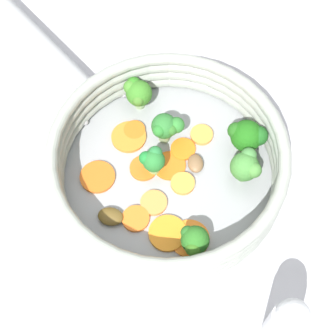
{
  "coord_description": "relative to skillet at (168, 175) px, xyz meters",
  "views": [
    {
      "loc": [
        0.31,
        0.07,
        0.65
      ],
      "look_at": [
        0.0,
        0.0,
        0.03
      ],
      "focal_mm": 60.0,
      "sensor_mm": 36.0,
      "label": 1
    }
  ],
  "objects": [
    {
      "name": "carrot_slice_1",
      "position": [
        0.02,
        -0.09,
        0.01
      ],
      "size": [
        0.05,
        0.05,
        0.0
      ],
      "primitive_type": "cylinder",
      "rotation": [
        0.0,
        0.0,
        3.35
      ],
      "color": "orange",
      "rests_on": "skillet"
    },
    {
      "name": "broccoli_floret_3",
      "position": [
        0.0,
        -0.02,
        0.03
      ],
      "size": [
        0.03,
        0.03,
        0.04
      ],
      "color": "#8AAB5C",
      "rests_on": "skillet"
    },
    {
      "name": "skillet_handle",
      "position": [
        -0.15,
        -0.21,
        0.02
      ],
      "size": [
        0.16,
        0.21,
        0.02
      ],
      "primitive_type": "cylinder",
      "rotation": [
        1.57,
        0.0,
        5.64
      ],
      "color": "#999B9E",
      "rests_on": "skillet"
    },
    {
      "name": "skillet_rim_wall",
      "position": [
        0.0,
        0.0,
        0.04
      ],
      "size": [
        0.29,
        0.29,
        0.06
      ],
      "color": "#979C91",
      "rests_on": "skillet"
    },
    {
      "name": "broccoli_floret_0",
      "position": [
        -0.09,
        -0.06,
        0.03
      ],
      "size": [
        0.04,
        0.04,
        0.05
      ],
      "color": "#89A46E",
      "rests_on": "skillet"
    },
    {
      "name": "carrot_slice_9",
      "position": [
        -0.04,
        0.01,
        0.01
      ],
      "size": [
        0.03,
        0.03,
        0.0
      ],
      "primitive_type": "cylinder",
      "rotation": [
        0.0,
        0.0,
        4.77
      ],
      "color": "orange",
      "rests_on": "skillet"
    },
    {
      "name": "mushroom_piece_0",
      "position": [
        0.07,
        -0.06,
        0.01
      ],
      "size": [
        0.02,
        0.03,
        0.01
      ],
      "primitive_type": "ellipsoid",
      "rotation": [
        0.0,
        0.0,
        1.57
      ],
      "color": "brown",
      "rests_on": "skillet"
    },
    {
      "name": "carrot_slice_3",
      "position": [
        0.07,
        -0.03,
        0.01
      ],
      "size": [
        0.04,
        0.04,
        0.01
      ],
      "primitive_type": "cylinder",
      "rotation": [
        0.0,
        0.0,
        2.8
      ],
      "color": "orange",
      "rests_on": "skillet"
    },
    {
      "name": "skillet",
      "position": [
        0.0,
        0.0,
        0.0
      ],
      "size": [
        0.28,
        0.28,
        0.01
      ],
      "primitive_type": "cylinder",
      "color": "#939699",
      "rests_on": "ground_plane"
    },
    {
      "name": "broccoli_floret_1",
      "position": [
        -0.01,
        0.09,
        0.04
      ],
      "size": [
        0.04,
        0.04,
        0.05
      ],
      "color": "#658656",
      "rests_on": "skillet"
    },
    {
      "name": "carrot_slice_7",
      "position": [
        0.08,
        0.02,
        0.01
      ],
      "size": [
        0.06,
        0.06,
        0.01
      ],
      "primitive_type": "cylinder",
      "rotation": [
        0.0,
        0.0,
        3.61
      ],
      "color": "orange",
      "rests_on": "skillet"
    },
    {
      "name": "salt_shaker",
      "position": [
        0.17,
        0.16,
        0.05
      ],
      "size": [
        0.04,
        0.04,
        0.1
      ],
      "color": "silver",
      "rests_on": "ground_plane"
    },
    {
      "name": "carrot_slice_10",
      "position": [
        -0.01,
        0.0,
        0.01
      ],
      "size": [
        0.05,
        0.05,
        0.0
      ],
      "primitive_type": "cylinder",
      "rotation": [
        0.0,
        0.0,
        6.06
      ],
      "color": "orange",
      "rests_on": "skillet"
    },
    {
      "name": "mushroom_piece_1",
      "position": [
        -0.02,
        0.03,
        0.01
      ],
      "size": [
        0.03,
        0.03,
        0.01
      ],
      "primitive_type": "ellipsoid",
      "rotation": [
        0.0,
        0.0,
        3.45
      ],
      "color": "brown",
      "rests_on": "skillet"
    },
    {
      "name": "carrot_slice_5",
      "position": [
        -0.05,
        -0.06,
        0.01
      ],
      "size": [
        0.03,
        0.03,
        0.01
      ],
      "primitive_type": "cylinder",
      "rotation": [
        0.0,
        0.0,
        3.35
      ],
      "color": "orange",
      "rests_on": "skillet"
    },
    {
      "name": "carrot_slice_4",
      "position": [
        0.01,
        0.02,
        0.01
      ],
      "size": [
        0.04,
        0.04,
        0.01
      ],
      "primitive_type": "cylinder",
      "rotation": [
        0.0,
        0.0,
        0.5
      ],
      "color": "#F9943A",
      "rests_on": "skillet"
    },
    {
      "name": "ground_plane",
      "position": [
        0.0,
        0.0,
        -0.01
      ],
      "size": [
        4.0,
        4.0,
        0.0
      ],
      "primitive_type": "plane",
      "color": "#B6B5BD"
    },
    {
      "name": "carrot_slice_8",
      "position": [
        -0.06,
        0.03,
        0.01
      ],
      "size": [
        0.03,
        0.03,
        0.01
      ],
      "primitive_type": "cylinder",
      "rotation": [
        0.0,
        0.0,
        0.06
      ],
      "color": "#F5913C",
      "rests_on": "skillet"
    },
    {
      "name": "carrot_slice_11",
      "position": [
        0.08,
        0.04,
        0.01
      ],
      "size": [
        0.07,
        0.07,
        0.0
      ],
      "primitive_type": "cylinder",
      "rotation": [
        0.0,
        0.0,
        2.59
      ],
      "color": "orange",
      "rests_on": "skillet"
    },
    {
      "name": "broccoli_floret_2",
      "position": [
        -0.05,
        -0.01,
        0.04
      ],
      "size": [
        0.04,
        0.04,
        0.05
      ],
      "color": "#8CA46F",
      "rests_on": "skillet"
    },
    {
      "name": "skillet_rivet_right",
      "position": [
        -0.05,
        -0.12,
        0.01
      ],
      "size": [
        0.01,
        0.01,
        0.01
      ],
      "primitive_type": "sphere",
      "color": "#959295",
      "rests_on": "skillet"
    },
    {
      "name": "carrot_slice_6",
      "position": [
        0.04,
        -0.01,
        0.01
      ],
      "size": [
        0.04,
        0.04,
        0.0
      ],
      "primitive_type": "cylinder",
      "rotation": [
        0.0,
        0.0,
        2.02
      ],
      "color": "#F8893F",
      "rests_on": "skillet"
    },
    {
      "name": "skillet_rivet_left",
      "position": [
        -0.1,
        -0.08,
        0.01
      ],
      "size": [
        0.01,
        0.01,
        0.01
      ],
      "primitive_type": "sphere",
      "color": "#97949B",
      "rests_on": "skillet"
    },
    {
      "name": "broccoli_floret_5",
      "position": [
        0.09,
        0.05,
        0.03
      ],
      "size": [
        0.04,
        0.04,
        0.05
      ],
      "color": "#7F9F54",
      "rests_on": "skillet"
    },
    {
      "name": "carrot_slice_2",
      "position": [
        -0.0,
        -0.03,
        0.01
      ],
      "size": [
        0.04,
        0.04,
        0.0
      ],
      "primitive_type": "cylinder",
      "rotation": [
        0.0,
        0.0,
        1.44
      ],
      "color": "orange",
      "rests_on": "skillet"
    },
    {
      "name": "broccoli_floret_4",
      "position": [
        -0.06,
        0.09,
        0.04
      ],
      "size": [
        0.04,
        0.05,
        0.05
      ],
      "color": "#8EAF64",
      "rests_on": "skillet"
    },
    {
      "name": "carrot_slice_0",
      "position": [
        -0.04,
        -0.06,
        0.01
      ],
      "size": [
        0.06,
        0.06,
        0.0
      ],
      "primitive_type": "cylinder",
      "rotation": [
        0.0,
        0.0,
        0.52
      ],
      "color": "orange",
      "rests_on": "skillet"
    }
  ]
}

